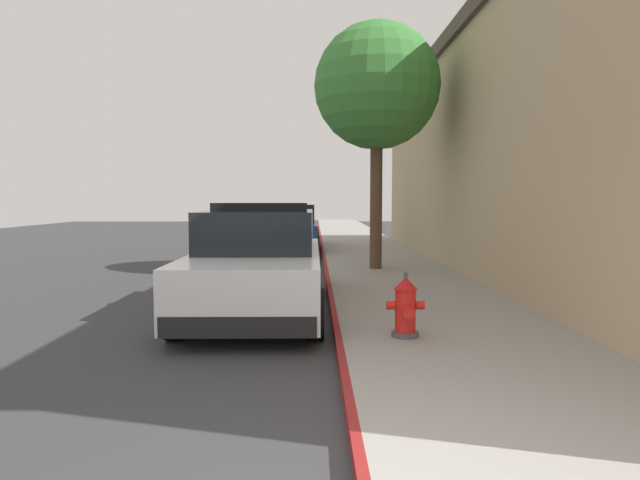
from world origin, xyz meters
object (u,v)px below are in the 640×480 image
object	(u,v)px
parked_car_silver_ahead	(290,229)
street_tree	(377,87)
fire_hydrant	(405,307)
police_cruiser	(259,264)

from	to	relation	value
parked_car_silver_ahead	street_tree	world-z (taller)	street_tree
fire_hydrant	street_tree	xyz separation A→B (m)	(0.37, 6.34, 3.79)
police_cruiser	parked_car_silver_ahead	xyz separation A→B (m)	(0.04, 9.78, -0.00)
parked_car_silver_ahead	street_tree	distance (m)	6.97
police_cruiser	parked_car_silver_ahead	bearing A→B (deg)	89.77
fire_hydrant	street_tree	world-z (taller)	street_tree
parked_car_silver_ahead	fire_hydrant	world-z (taller)	parked_car_silver_ahead
police_cruiser	fire_hydrant	size ratio (longest dim) A/B	6.37
police_cruiser	street_tree	world-z (taller)	street_tree
police_cruiser	fire_hydrant	distance (m)	2.88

